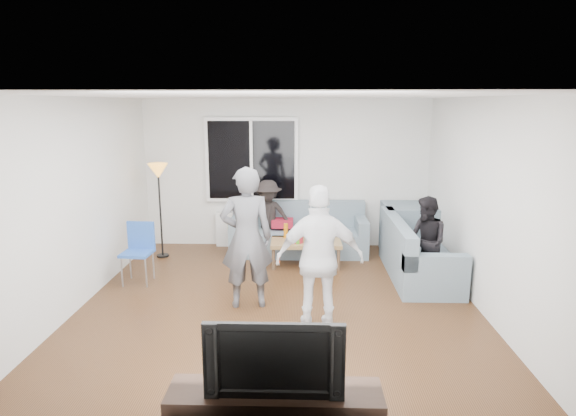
{
  "coord_description": "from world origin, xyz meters",
  "views": [
    {
      "loc": [
        0.29,
        -5.71,
        2.52
      ],
      "look_at": [
        0.1,
        0.6,
        1.15
      ],
      "focal_mm": 30.15,
      "sensor_mm": 36.0,
      "label": 1
    }
  ],
  "objects_px": {
    "spectator_right": "(426,242)",
    "spectator_back": "(268,217)",
    "coffee_table": "(306,253)",
    "side_chair": "(137,254)",
    "player_right": "(320,259)",
    "sofa_right_section": "(419,249)",
    "tv_console": "(275,416)",
    "television": "(275,354)",
    "player_left": "(247,238)",
    "floor_lamp": "(160,211)",
    "sofa_back_section": "(299,229)"
  },
  "relations": [
    {
      "from": "spectator_right",
      "to": "spectator_back",
      "type": "distance_m",
      "value": 2.75
    },
    {
      "from": "coffee_table",
      "to": "side_chair",
      "type": "relative_size",
      "value": 1.28
    },
    {
      "from": "coffee_table",
      "to": "player_right",
      "type": "bearing_deg",
      "value": -86.47
    },
    {
      "from": "sofa_right_section",
      "to": "side_chair",
      "type": "xyz_separation_m",
      "value": [
        -4.07,
        -0.4,
        0.01
      ]
    },
    {
      "from": "sofa_right_section",
      "to": "player_right",
      "type": "bearing_deg",
      "value": 139.2
    },
    {
      "from": "tv_console",
      "to": "television",
      "type": "distance_m",
      "value": 0.51
    },
    {
      "from": "player_left",
      "to": "spectator_back",
      "type": "distance_m",
      "value": 2.29
    },
    {
      "from": "floor_lamp",
      "to": "player_left",
      "type": "height_order",
      "value": "player_left"
    },
    {
      "from": "player_left",
      "to": "spectator_right",
      "type": "bearing_deg",
      "value": -170.7
    },
    {
      "from": "floor_lamp",
      "to": "player_right",
      "type": "bearing_deg",
      "value": -45.47
    },
    {
      "from": "side_chair",
      "to": "spectator_right",
      "type": "relative_size",
      "value": 0.68
    },
    {
      "from": "side_chair",
      "to": "spectator_back",
      "type": "relative_size",
      "value": 0.68
    },
    {
      "from": "sofa_back_section",
      "to": "player_right",
      "type": "distance_m",
      "value": 2.9
    },
    {
      "from": "sofa_right_section",
      "to": "player_left",
      "type": "bearing_deg",
      "value": 115.42
    },
    {
      "from": "side_chair",
      "to": "tv_console",
      "type": "height_order",
      "value": "side_chair"
    },
    {
      "from": "coffee_table",
      "to": "spectator_right",
      "type": "relative_size",
      "value": 0.87
    },
    {
      "from": "sofa_right_section",
      "to": "spectator_back",
      "type": "distance_m",
      "value": 2.58
    },
    {
      "from": "tv_console",
      "to": "sofa_back_section",
      "type": "bearing_deg",
      "value": 88.38
    },
    {
      "from": "sofa_back_section",
      "to": "player_right",
      "type": "bearing_deg",
      "value": -84.88
    },
    {
      "from": "side_chair",
      "to": "sofa_back_section",
      "type": "bearing_deg",
      "value": 37.39
    },
    {
      "from": "sofa_back_section",
      "to": "sofa_right_section",
      "type": "bearing_deg",
      "value": -31.37
    },
    {
      "from": "coffee_table",
      "to": "side_chair",
      "type": "xyz_separation_m",
      "value": [
        -2.4,
        -0.86,
        0.23
      ]
    },
    {
      "from": "tv_console",
      "to": "coffee_table",
      "type": "bearing_deg",
      "value": 86.49
    },
    {
      "from": "coffee_table",
      "to": "tv_console",
      "type": "distance_m",
      "value": 4.14
    },
    {
      "from": "spectator_right",
      "to": "player_left",
      "type": "bearing_deg",
      "value": -89.24
    },
    {
      "from": "sofa_right_section",
      "to": "spectator_right",
      "type": "distance_m",
      "value": 0.42
    },
    {
      "from": "spectator_right",
      "to": "tv_console",
      "type": "relative_size",
      "value": 0.79
    },
    {
      "from": "floor_lamp",
      "to": "spectator_right",
      "type": "distance_m",
      "value": 4.24
    },
    {
      "from": "sofa_back_section",
      "to": "spectator_back",
      "type": "bearing_deg",
      "value": 176.72
    },
    {
      "from": "spectator_right",
      "to": "sofa_back_section",
      "type": "bearing_deg",
      "value": -146.35
    },
    {
      "from": "floor_lamp",
      "to": "spectator_right",
      "type": "relative_size",
      "value": 1.23
    },
    {
      "from": "side_chair",
      "to": "player_right",
      "type": "distance_m",
      "value": 2.91
    },
    {
      "from": "player_right",
      "to": "coffee_table",
      "type": "bearing_deg",
      "value": -88.91
    },
    {
      "from": "coffee_table",
      "to": "player_right",
      "type": "height_order",
      "value": "player_right"
    },
    {
      "from": "sofa_right_section",
      "to": "floor_lamp",
      "type": "bearing_deg",
      "value": 78.77
    },
    {
      "from": "coffee_table",
      "to": "side_chair",
      "type": "bearing_deg",
      "value": -160.38
    },
    {
      "from": "sofa_back_section",
      "to": "side_chair",
      "type": "distance_m",
      "value": 2.73
    },
    {
      "from": "sofa_right_section",
      "to": "television",
      "type": "distance_m",
      "value": 4.16
    },
    {
      "from": "sofa_right_section",
      "to": "tv_console",
      "type": "relative_size",
      "value": 1.25
    },
    {
      "from": "sofa_back_section",
      "to": "sofa_right_section",
      "type": "height_order",
      "value": "same"
    },
    {
      "from": "side_chair",
      "to": "sofa_right_section",
      "type": "bearing_deg",
      "value": 9.86
    },
    {
      "from": "spectator_back",
      "to": "player_left",
      "type": "bearing_deg",
      "value": -90.08
    },
    {
      "from": "floor_lamp",
      "to": "television",
      "type": "height_order",
      "value": "floor_lamp"
    },
    {
      "from": "player_left",
      "to": "tv_console",
      "type": "xyz_separation_m",
      "value": [
        0.49,
        -2.53,
        -0.67
      ]
    },
    {
      "from": "side_chair",
      "to": "spectator_right",
      "type": "height_order",
      "value": "spectator_right"
    },
    {
      "from": "floor_lamp",
      "to": "spectator_back",
      "type": "bearing_deg",
      "value": 10.04
    },
    {
      "from": "sofa_back_section",
      "to": "tv_console",
      "type": "relative_size",
      "value": 1.44
    },
    {
      "from": "side_chair",
      "to": "tv_console",
      "type": "distance_m",
      "value": 3.92
    },
    {
      "from": "player_left",
      "to": "player_right",
      "type": "height_order",
      "value": "player_left"
    },
    {
      "from": "spectator_right",
      "to": "coffee_table",
      "type": "bearing_deg",
      "value": -133.33
    }
  ]
}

